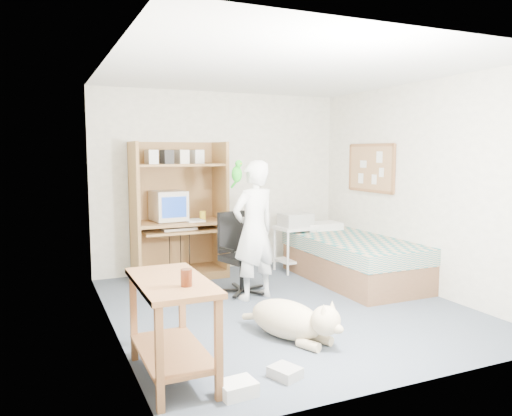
# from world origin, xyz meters

# --- Properties ---
(floor) EXTENTS (4.00, 4.00, 0.00)m
(floor) POSITION_xyz_m (0.00, 0.00, 0.00)
(floor) COLOR #495364
(floor) RESTS_ON ground
(wall_back) EXTENTS (3.60, 0.02, 2.50)m
(wall_back) POSITION_xyz_m (0.00, 2.00, 1.25)
(wall_back) COLOR beige
(wall_back) RESTS_ON floor
(wall_right) EXTENTS (0.02, 4.00, 2.50)m
(wall_right) POSITION_xyz_m (1.80, 0.00, 1.25)
(wall_right) COLOR beige
(wall_right) RESTS_ON floor
(wall_left) EXTENTS (0.02, 4.00, 2.50)m
(wall_left) POSITION_xyz_m (-1.80, 0.00, 1.25)
(wall_left) COLOR beige
(wall_left) RESTS_ON floor
(ceiling) EXTENTS (3.60, 4.00, 0.02)m
(ceiling) POSITION_xyz_m (0.00, 0.00, 2.50)
(ceiling) COLOR white
(ceiling) RESTS_ON wall_back
(computer_hutch) EXTENTS (1.20, 0.63, 1.80)m
(computer_hutch) POSITION_xyz_m (-0.70, 1.74, 0.82)
(computer_hutch) COLOR brown
(computer_hutch) RESTS_ON floor
(bed) EXTENTS (1.02, 2.02, 0.66)m
(bed) POSITION_xyz_m (1.30, 0.62, 0.29)
(bed) COLOR brown
(bed) RESTS_ON floor
(side_desk) EXTENTS (0.50, 1.00, 0.75)m
(side_desk) POSITION_xyz_m (-1.55, -1.20, 0.49)
(side_desk) COLOR brown
(side_desk) RESTS_ON floor
(corkboard) EXTENTS (0.04, 0.94, 0.66)m
(corkboard) POSITION_xyz_m (1.77, 0.90, 1.45)
(corkboard) COLOR #9B6F45
(corkboard) RESTS_ON wall_right
(office_chair) EXTENTS (0.53, 0.54, 0.95)m
(office_chair) POSITION_xyz_m (-0.24, 0.71, 0.34)
(office_chair) COLOR black
(office_chair) RESTS_ON floor
(person) EXTENTS (0.65, 0.52, 1.58)m
(person) POSITION_xyz_m (-0.18, 0.41, 0.79)
(person) COLOR white
(person) RESTS_ON floor
(parrot) EXTENTS (0.12, 0.20, 0.32)m
(parrot) POSITION_xyz_m (-0.38, 0.43, 1.44)
(parrot) COLOR #127F14
(parrot) RESTS_ON person
(dog) EXTENTS (0.64, 1.06, 0.42)m
(dog) POSITION_xyz_m (-0.38, -0.88, 0.18)
(dog) COLOR beige
(dog) RESTS_ON floor
(printer_cart) EXTENTS (0.56, 0.46, 0.64)m
(printer_cart) POSITION_xyz_m (0.88, 1.39, 0.42)
(printer_cart) COLOR white
(printer_cart) RESTS_ON floor
(printer) EXTENTS (0.44, 0.35, 0.18)m
(printer) POSITION_xyz_m (0.88, 1.39, 0.73)
(printer) COLOR #A5A6A1
(printer) RESTS_ON printer_cart
(crt_monitor) EXTENTS (0.45, 0.47, 0.39)m
(crt_monitor) POSITION_xyz_m (-0.83, 1.75, 0.96)
(crt_monitor) COLOR beige
(crt_monitor) RESTS_ON computer_hutch
(keyboard) EXTENTS (0.46, 0.19, 0.03)m
(keyboard) POSITION_xyz_m (-0.73, 1.58, 0.67)
(keyboard) COLOR beige
(keyboard) RESTS_ON computer_hutch
(pencil_cup) EXTENTS (0.08, 0.08, 0.12)m
(pencil_cup) POSITION_xyz_m (-0.39, 1.65, 0.82)
(pencil_cup) COLOR yellow
(pencil_cup) RESTS_ON computer_hutch
(drink_glass) EXTENTS (0.08, 0.08, 0.12)m
(drink_glass) POSITION_xyz_m (-1.50, -1.42, 0.81)
(drink_glass) COLOR #42190A
(drink_glass) RESTS_ON side_desk
(floor_box_a) EXTENTS (0.27, 0.22, 0.10)m
(floor_box_a) POSITION_xyz_m (-1.21, -1.64, 0.05)
(floor_box_a) COLOR white
(floor_box_a) RESTS_ON floor
(floor_box_b) EXTENTS (0.25, 0.27, 0.08)m
(floor_box_b) POSITION_xyz_m (-0.79, -1.53, 0.04)
(floor_box_b) COLOR #ADADA8
(floor_box_b) RESTS_ON floor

